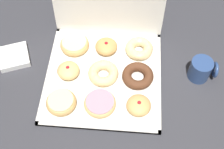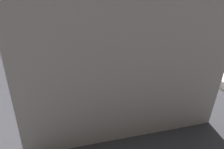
% 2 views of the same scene
% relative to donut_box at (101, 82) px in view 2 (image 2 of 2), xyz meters
% --- Properties ---
extents(ground_plane, '(3.00, 3.00, 0.00)m').
position_rel_donut_box_xyz_m(ground_plane, '(0.00, 0.00, -0.01)').
color(ground_plane, '#333338').
extents(donut_box, '(0.44, 0.44, 0.01)m').
position_rel_donut_box_xyz_m(donut_box, '(0.00, 0.00, 0.00)').
color(donut_box, silver).
rests_on(donut_box, ground).
extents(box_lid_open, '(0.44, 0.05, 0.44)m').
position_rel_donut_box_xyz_m(box_lid_open, '(0.00, 0.25, 0.22)').
color(box_lid_open, silver).
rests_on(box_lid_open, ground).
extents(glazed_ring_donut_0, '(0.11, 0.11, 0.04)m').
position_rel_donut_box_xyz_m(glazed_ring_donut_0, '(-0.14, -0.14, 0.02)').
color(glazed_ring_donut_0, tan).
rests_on(glazed_ring_donut_0, donut_box).
extents(pink_frosted_donut_1, '(0.12, 0.12, 0.03)m').
position_rel_donut_box_xyz_m(pink_frosted_donut_1, '(0.00, -0.13, 0.02)').
color(pink_frosted_donut_1, '#E5B770').
rests_on(pink_frosted_donut_1, donut_box).
extents(jelly_filled_donut_2, '(0.09, 0.09, 0.05)m').
position_rel_donut_box_xyz_m(jelly_filled_donut_2, '(0.14, -0.13, 0.03)').
color(jelly_filled_donut_2, tan).
rests_on(jelly_filled_donut_2, donut_box).
extents(jelly_filled_donut_3, '(0.09, 0.09, 0.05)m').
position_rel_donut_box_xyz_m(jelly_filled_donut_3, '(-0.13, -0.00, 0.03)').
color(jelly_filled_donut_3, '#E5B770').
rests_on(jelly_filled_donut_3, donut_box).
extents(cruller_donut_4, '(0.12, 0.12, 0.04)m').
position_rel_donut_box_xyz_m(cruller_donut_4, '(-0.00, 0.00, 0.03)').
color(cruller_donut_4, '#EACC8C').
rests_on(cruller_donut_4, donut_box).
extents(chocolate_cake_ring_donut_5, '(0.12, 0.12, 0.04)m').
position_rel_donut_box_xyz_m(chocolate_cake_ring_donut_5, '(0.13, 0.00, 0.02)').
color(chocolate_cake_ring_donut_5, '#59331E').
rests_on(chocolate_cake_ring_donut_5, donut_box).
extents(glazed_ring_donut_6, '(0.12, 0.12, 0.04)m').
position_rel_donut_box_xyz_m(glazed_ring_donut_6, '(-0.13, 0.13, 0.02)').
color(glazed_ring_donut_6, tan).
rests_on(glazed_ring_donut_6, donut_box).
extents(jelly_filled_donut_7, '(0.09, 0.09, 0.05)m').
position_rel_donut_box_xyz_m(jelly_filled_donut_7, '(0.00, 0.13, 0.03)').
color(jelly_filled_donut_7, tan).
rests_on(jelly_filled_donut_7, donut_box).
extents(cruller_donut_8, '(0.11, 0.11, 0.04)m').
position_rel_donut_box_xyz_m(cruller_donut_8, '(0.13, 0.13, 0.03)').
color(cruller_donut_8, '#EACC8C').
rests_on(cruller_donut_8, donut_box).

